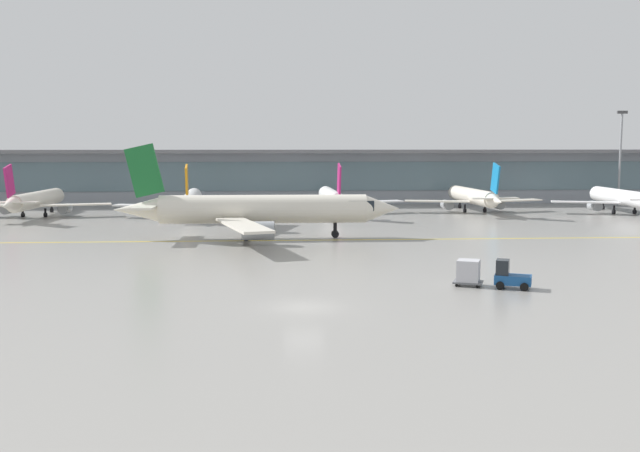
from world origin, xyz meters
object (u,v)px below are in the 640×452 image
Objects in this scene: gate_airplane_3 at (332,198)px; baggage_tug at (510,276)px; gate_airplane_5 at (621,198)px; gate_airplane_1 at (36,200)px; apron_light_mast_1 at (620,154)px; gate_airplane_4 at (473,197)px; taxiing_regional_jet at (260,210)px; cargo_dolly_lead at (468,272)px; gate_airplane_2 at (191,200)px.

baggage_tug is (8.44, -57.98, -1.48)m from gate_airplane_3.
gate_airplane_1 is at bearing 90.92° from gate_airplane_5.
apron_light_mast_1 is (6.36, 13.77, 6.44)m from gate_airplane_5.
taxiing_regional_jet reaches higher than gate_airplane_4.
gate_airplane_4 is at bearing -160.57° from apron_light_mast_1.
gate_airplane_5 is 66.47m from cargo_dolly_lead.
cargo_dolly_lead is (49.26, -54.67, -1.32)m from gate_airplane_1.
taxiing_regional_jet is (33.20, -26.62, 0.81)m from gate_airplane_1.
taxiing_regional_jet is at bearing 142.32° from cargo_dolly_lead.
taxiing_regional_jet is at bearing 116.70° from gate_airplane_5.
gate_airplane_2 is at bearing -92.79° from gate_airplane_1.
cargo_dolly_lead is (26.57, -52.87, -1.32)m from gate_airplane_2.
gate_airplane_3 and gate_airplane_5 have the same top height.
gate_airplane_5 is 8.13× the size of baggage_tug.
gate_airplane_1 is 0.75× the size of taxiing_regional_jet.
gate_airplane_3 is at bearing 87.71° from gate_airplane_5.
gate_airplane_2 is 9.37× the size of cargo_dolly_lead.
cargo_dolly_lead is at bearing -156.82° from gate_airplane_2.
gate_airplane_3 is 44.49m from gate_airplane_5.
gate_airplane_2 and gate_airplane_3 have the same top height.
apron_light_mast_1 is at bearing -81.76° from gate_airplane_2.
gate_airplane_5 is (65.30, 1.14, 0.00)m from gate_airplane_2.
gate_airplane_2 is 73.48m from apron_light_mast_1.
gate_airplane_2 reaches higher than cargo_dolly_lead.
gate_airplane_1 is 9.36× the size of cargo_dolly_lead.
gate_airplane_5 is at bearing -114.79° from apron_light_mast_1.
taxiing_regional_jet is at bearing 145.35° from baggage_tug.
taxiing_regional_jet is 10.89× the size of baggage_tug.
taxiing_regional_jet reaches higher than gate_airplane_2.
gate_airplane_4 is at bearing -85.59° from gate_airplane_1.
gate_airplane_2 is at bearing 92.35° from gate_airplane_5.
gate_airplane_3 is at bearing -82.77° from gate_airplane_2.
apron_light_mast_1 is at bearing -80.34° from gate_airplane_1.
apron_light_mast_1 reaches higher than gate_airplane_3.
cargo_dolly_lead is at bearing -123.63° from apron_light_mast_1.
gate_airplane_1 is 95.46m from apron_light_mast_1.
baggage_tug reaches higher than cargo_dolly_lead.
gate_airplane_3 is 1.00× the size of gate_airplane_4.
gate_airplane_3 is at bearing -85.41° from gate_airplane_1.
taxiing_regional_jet is (-54.79, -25.96, 0.81)m from gate_airplane_5.
gate_airplane_1 is at bearing 91.01° from gate_airplane_3.
gate_airplane_3 is at bearing 88.90° from gate_airplane_4.
gate_airplane_3 is at bearing 70.34° from taxiing_regional_jet.
gate_airplane_4 is (43.16, 4.85, 0.00)m from gate_airplane_2.
gate_airplane_4 reaches higher than baggage_tug.
apron_light_mast_1 is (94.34, 13.10, 6.44)m from gate_airplane_1.
gate_airplane_1 is 73.60m from cargo_dolly_lead.
gate_airplane_2 is 1.47× the size of apron_light_mast_1.
gate_airplane_2 and gate_airplane_5 have the same top height.
baggage_tug is (-13.81, -58.87, -1.48)m from gate_airplane_4.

